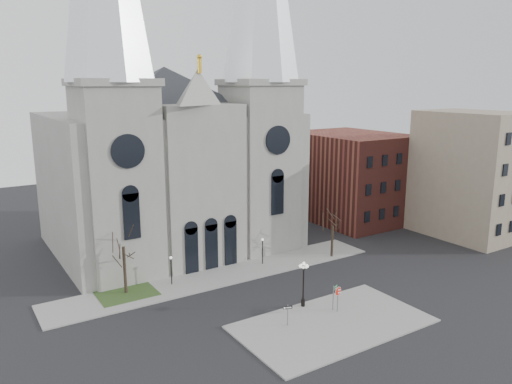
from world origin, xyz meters
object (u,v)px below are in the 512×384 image
globe_lamp (304,278)px  street_name_sign (334,296)px  stop_sign (338,294)px  one_way_sign (288,311)px

globe_lamp → street_name_sign: bearing=-47.0°
globe_lamp → street_name_sign: size_ratio=1.88×
stop_sign → street_name_sign: bearing=102.6°
stop_sign → globe_lamp: bearing=138.3°
street_name_sign → stop_sign: bearing=-111.0°
globe_lamp → one_way_sign: 4.69m
stop_sign → one_way_sign: (-5.74, 0.35, -0.47)m
stop_sign → globe_lamp: 3.63m
stop_sign → globe_lamp: (-2.06, 2.79, 1.09)m
stop_sign → one_way_sign: stop_sign is taller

